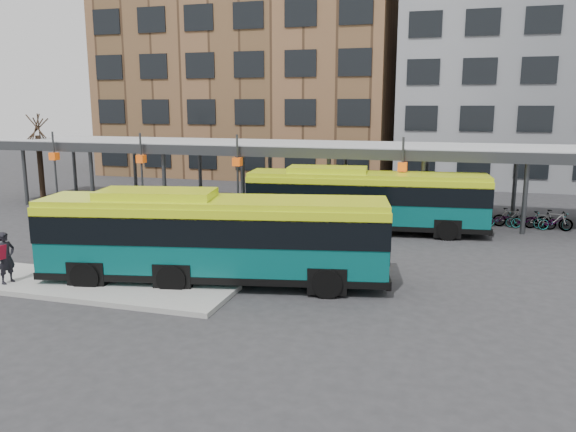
# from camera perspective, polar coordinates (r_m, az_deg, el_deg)

# --- Properties ---
(ground) EXTENTS (120.00, 120.00, 0.00)m
(ground) POSITION_cam_1_polar(r_m,az_deg,el_deg) (21.98, -6.93, -5.79)
(ground) COLOR #28282B
(ground) RESTS_ON ground
(boarding_island) EXTENTS (14.00, 3.00, 0.18)m
(boarding_island) POSITION_cam_1_polar(r_m,az_deg,el_deg) (22.31, -23.26, -6.15)
(boarding_island) COLOR gray
(boarding_island) RESTS_ON ground
(canopy) EXTENTS (40.00, 6.53, 4.80)m
(canopy) POSITION_cam_1_polar(r_m,az_deg,el_deg) (33.34, 1.57, 6.95)
(canopy) COLOR #999B9E
(canopy) RESTS_ON ground
(tree) EXTENTS (1.64, 1.64, 5.60)m
(tree) POSITION_cam_1_polar(r_m,az_deg,el_deg) (41.11, -23.85, 4.75)
(tree) COLOR black
(tree) RESTS_ON ground
(building_brick) EXTENTS (26.00, 14.00, 22.00)m
(building_brick) POSITION_cam_1_polar(r_m,az_deg,el_deg) (54.67, -3.59, 16.06)
(building_brick) COLOR brown
(building_brick) RESTS_ON ground
(building_grey) EXTENTS (24.00, 14.00, 20.00)m
(building_grey) POSITION_cam_1_polar(r_m,az_deg,el_deg) (51.97, 25.48, 14.17)
(building_grey) COLOR slate
(building_grey) RESTS_ON ground
(bus_front) EXTENTS (12.66, 4.97, 3.42)m
(bus_front) POSITION_cam_1_polar(r_m,az_deg,el_deg) (20.38, -7.66, -1.99)
(bus_front) COLOR #074D4D
(bus_front) RESTS_ON ground
(bus_rear) EXTENTS (12.17, 3.78, 3.30)m
(bus_rear) POSITION_cam_1_polar(r_m,az_deg,el_deg) (28.81, 7.83, 1.78)
(bus_rear) COLOR #074D4D
(bus_rear) RESTS_ON ground
(pedestrian) EXTENTS (0.54, 0.73, 1.85)m
(pedestrian) POSITION_cam_1_polar(r_m,az_deg,el_deg) (22.19, -26.74, -3.77)
(pedestrian) COLOR black
(pedestrian) RESTS_ON boarding_island
(bike_rack) EXTENTS (7.94, 1.29, 1.06)m
(bike_rack) POSITION_cam_1_polar(r_m,az_deg,el_deg) (32.28, 25.78, -0.48)
(bike_rack) COLOR slate
(bike_rack) RESTS_ON ground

